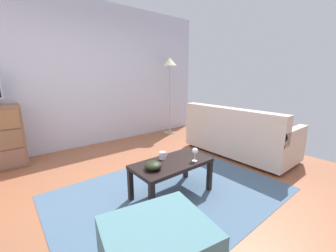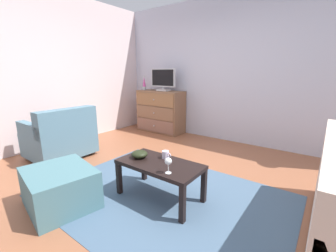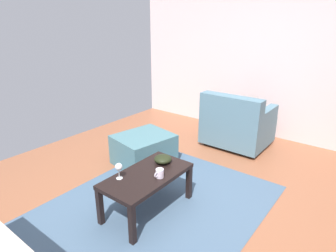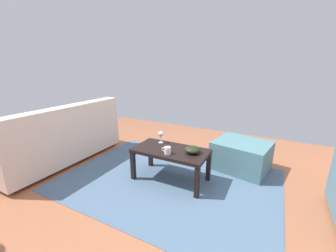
{
  "view_description": "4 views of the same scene",
  "coord_description": "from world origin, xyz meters",
  "views": [
    {
      "loc": [
        -1.24,
        -1.91,
        1.35
      ],
      "look_at": [
        0.12,
        -0.24,
        0.84
      ],
      "focal_mm": 22.25,
      "sensor_mm": 36.0,
      "label": 1
    },
    {
      "loc": [
        1.55,
        -1.92,
        1.35
      ],
      "look_at": [
        0.05,
        0.1,
        0.73
      ],
      "focal_mm": 23.42,
      "sensor_mm": 36.0,
      "label": 2
    },
    {
      "loc": [
        1.97,
        1.42,
        1.8
      ],
      "look_at": [
        -0.15,
        -0.23,
        0.81
      ],
      "focal_mm": 30.66,
      "sensor_mm": 36.0,
      "label": 3
    },
    {
      "loc": [
        -0.89,
        1.9,
        1.42
      ],
      "look_at": [
        0.22,
        -0.23,
        0.71
      ],
      "focal_mm": 22.53,
      "sensor_mm": 36.0,
      "label": 4
    }
  ],
  "objects": [
    {
      "name": "ground_plane",
      "position": [
        0.0,
        0.0,
        -0.03
      ],
      "size": [
        5.67,
        5.06,
        0.05
      ],
      "primitive_type": "cube",
      "color": "#94573A"
    },
    {
      "name": "wall_accent_rear",
      "position": [
        0.0,
        2.29,
        1.38
      ],
      "size": [
        5.67,
        0.12,
        2.76
      ],
      "primitive_type": "cube",
      "color": "silver",
      "rests_on": "ground_plane"
    },
    {
      "name": "wine_glass",
      "position": [
        0.41,
        -0.38,
        0.53
      ],
      "size": [
        0.07,
        0.07,
        0.16
      ],
      "color": "silver",
      "rests_on": "coffee_table"
    },
    {
      "name": "standing_lamp",
      "position": [
        1.94,
        1.93,
        1.53
      ],
      "size": [
        0.32,
        0.32,
        1.78
      ],
      "color": "#A59E8C",
      "rests_on": "ground_plane"
    },
    {
      "name": "bowl_decorative",
      "position": [
        -0.09,
        -0.25,
        0.45
      ],
      "size": [
        0.18,
        0.18,
        0.08
      ],
      "primitive_type": "ellipsoid",
      "color": "black",
      "rests_on": "coffee_table"
    },
    {
      "name": "couch_large",
      "position": [
        1.92,
        0.04,
        0.33
      ],
      "size": [
        0.85,
        1.82,
        0.86
      ],
      "color": "#332319",
      "rests_on": "ground_plane"
    },
    {
      "name": "mug",
      "position": [
        0.16,
        -0.09,
        0.45
      ],
      "size": [
        0.11,
        0.08,
        0.08
      ],
      "color": "silver",
      "rests_on": "coffee_table"
    },
    {
      "name": "coffee_table",
      "position": [
        0.18,
        -0.23,
        0.36
      ],
      "size": [
        0.91,
        0.47,
        0.41
      ],
      "color": "black",
      "rests_on": "ground_plane"
    },
    {
      "name": "ottoman",
      "position": [
        -0.55,
        -0.95,
        0.2
      ],
      "size": [
        0.8,
        0.72,
        0.39
      ],
      "primitive_type": "cube",
      "rotation": [
        0.0,
        0.0,
        -0.19
      ],
      "color": "#47717A",
      "rests_on": "ground_plane"
    },
    {
      "name": "area_rug",
      "position": [
        0.2,
        -0.2,
        0.0
      ],
      "size": [
        2.6,
        1.9,
        0.01
      ],
      "primitive_type": "cube",
      "color": "#445D76",
      "rests_on": "ground_plane"
    }
  ]
}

